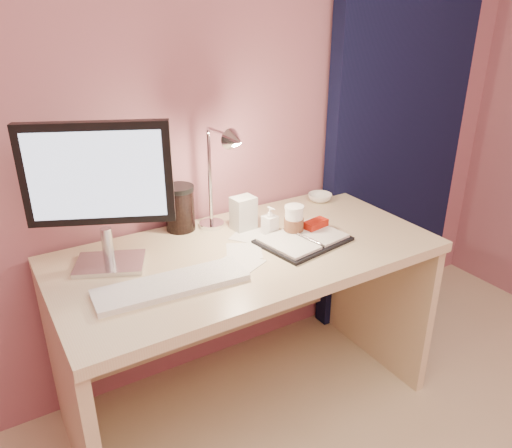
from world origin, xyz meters
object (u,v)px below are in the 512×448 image
planner (304,238)px  lotion_bottle (270,221)px  monitor (100,184)px  dark_jar (180,210)px  bowl (320,197)px  desk_lamp (219,171)px  product_box (243,213)px  desk (238,293)px  keyboard (172,285)px  coffee_cup (294,222)px

planner → lotion_bottle: lotion_bottle is taller
monitor → dark_jar: (0.33, 0.16, -0.22)m
bowl → desk_lamp: 0.62m
planner → dark_jar: size_ratio=2.16×
lotion_bottle → product_box: product_box is taller
monitor → planner: 0.77m
desk → keyboard: size_ratio=2.86×
desk → coffee_cup: size_ratio=11.38×
bowl → dark_jar: dark_jar is taller
keyboard → desk_lamp: 0.48m
lotion_bottle → desk_lamp: 0.28m
monitor → product_box: size_ratio=3.73×
desk → product_box: size_ratio=10.43×
planner → dark_jar: (-0.36, 0.34, 0.07)m
desk → coffee_cup: coffee_cup is taller
monitor → bowl: bearing=30.7°
planner → desk: bearing=141.2°
lotion_bottle → bowl: bearing=25.1°
desk → monitor: bearing=172.3°
bowl → lotion_bottle: lotion_bottle is taller
planner → dark_jar: 0.50m
dark_jar → product_box: dark_jar is taller
planner → desk_lamp: desk_lamp is taller
desk → monitor: (-0.46, 0.06, 0.53)m
desk → desk_lamp: desk_lamp is taller
keyboard → coffee_cup: bearing=16.0°
keyboard → dark_jar: dark_jar is taller
lotion_bottle → desk: bearing=178.5°
dark_jar → product_box: 0.25m
monitor → lotion_bottle: 0.66m
planner → desk_lamp: size_ratio=0.82×
planner → product_box: product_box is taller
desk → desk_lamp: bearing=111.8°
lotion_bottle → dark_jar: dark_jar is taller
monitor → coffee_cup: size_ratio=4.08×
bowl → dark_jar: 0.67m
bowl → product_box: product_box is taller
bowl → product_box: (-0.45, -0.08, 0.05)m
desk → lotion_bottle: size_ratio=12.32×
coffee_cup → bowl: 0.40m
monitor → desk_lamp: bearing=25.5°
desk → keyboard: keyboard is taller
desk_lamp → lotion_bottle: bearing=-30.4°
dark_jar → desk_lamp: (0.11, -0.15, 0.19)m
monitor → keyboard: 0.40m
coffee_cup → lotion_bottle: coffee_cup is taller
product_box → bowl: bearing=5.9°
monitor → keyboard: monitor is taller
lotion_bottle → planner: bearing=-56.9°
bowl → product_box: size_ratio=0.81×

